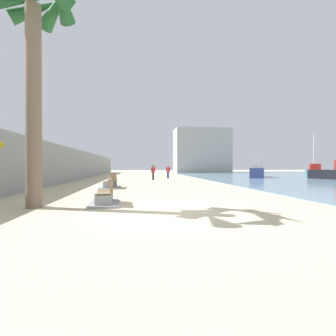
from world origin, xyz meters
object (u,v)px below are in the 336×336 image
Objects in this scene: palm_tree at (34,26)px; boat_distant at (257,171)px; person_walking at (168,171)px; person_standing at (153,171)px; bench_near at (105,198)px; bench_far at (111,185)px; boat_outer at (314,171)px.

palm_tree is 1.13× the size of boat_distant.
person_walking is 3.38m from person_standing.
person_walking is at bearing 76.03° from bench_near.
bench_far is 13.06m from person_walking.
bench_near is 19.49m from person_walking.
bench_near is 0.33× the size of boat_outer.
bench_near is at bearing -99.87° from person_standing.
person_walking is at bearing -162.16° from boat_outer.
bench_near is at bearing -129.10° from boat_distant.
boat_outer is 14.73m from boat_distant.
bench_near is 1.00× the size of bench_far.
person_walking is 0.23× the size of boat_outer.
boat_outer is (31.54, 27.30, -5.59)m from palm_tree.
person_standing reaches higher than person_walking.
person_standing is at bearing 69.94° from bench_far.
bench_far is (-0.54, 6.96, 0.00)m from bench_near.
bench_far is 9.76m from person_standing.
boat_distant is at bearing 37.76° from bench_far.
bench_far is at bearing 76.48° from palm_tree.
person_standing is (5.14, 16.62, -5.39)m from palm_tree.
boat_outer reaches higher than person_walking.
boat_distant reaches higher than bench_near.
person_standing reaches higher than bench_far.
bench_near is 1.41× the size of person_walking.
person_walking reaches higher than bench_near.
bench_near is 16.37m from person_standing.
boat_distant reaches higher than person_walking.
person_standing is at bearing -157.98° from boat_outer.
palm_tree is 9.78m from bench_far.
bench_near is 25.66m from boat_distant.
person_standing reaches higher than bench_near.
bench_far is at bearing -110.06° from person_standing.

